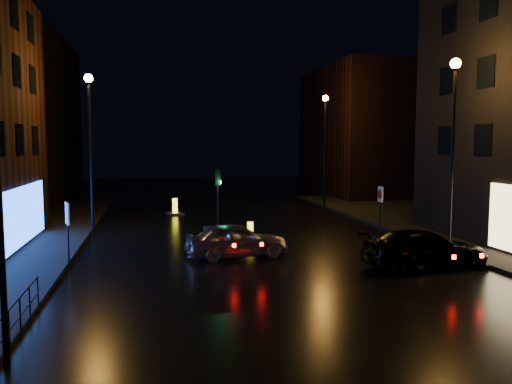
# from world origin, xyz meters

# --- Properties ---
(ground) EXTENTS (120.00, 120.00, 0.00)m
(ground) POSITION_xyz_m (0.00, 0.00, 0.00)
(ground) COLOR black
(ground) RESTS_ON ground
(building_far_left) EXTENTS (8.00, 16.00, 14.00)m
(building_far_left) POSITION_xyz_m (-16.00, 35.00, 7.00)
(building_far_left) COLOR black
(building_far_left) RESTS_ON ground
(building_far_right) EXTENTS (8.00, 14.00, 12.00)m
(building_far_right) POSITION_xyz_m (15.00, 32.00, 6.00)
(building_far_right) COLOR black
(building_far_right) RESTS_ON ground
(street_lamp_lfar) EXTENTS (0.44, 0.44, 8.37)m
(street_lamp_lfar) POSITION_xyz_m (-7.80, 14.00, 5.56)
(street_lamp_lfar) COLOR black
(street_lamp_lfar) RESTS_ON ground
(street_lamp_rnear) EXTENTS (0.44, 0.44, 8.37)m
(street_lamp_rnear) POSITION_xyz_m (7.80, 6.00, 5.56)
(street_lamp_rnear) COLOR black
(street_lamp_rnear) RESTS_ON ground
(street_lamp_rfar) EXTENTS (0.44, 0.44, 8.37)m
(street_lamp_rfar) POSITION_xyz_m (7.80, 22.00, 5.56)
(street_lamp_rfar) COLOR black
(street_lamp_rfar) RESTS_ON ground
(traffic_signal) EXTENTS (1.40, 2.40, 3.45)m
(traffic_signal) POSITION_xyz_m (-1.20, 14.00, 0.50)
(traffic_signal) COLOR black
(traffic_signal) RESTS_ON ground
(guard_railing) EXTENTS (0.05, 6.04, 1.00)m
(guard_railing) POSITION_xyz_m (-8.00, -1.00, 0.74)
(guard_railing) COLOR black
(guard_railing) RESTS_ON ground
(silver_hatchback) EXTENTS (4.45, 2.10, 1.47)m
(silver_hatchback) POSITION_xyz_m (-1.24, 7.53, 0.74)
(silver_hatchback) COLOR #9C9EA3
(silver_hatchback) RESTS_ON ground
(dark_sedan) EXTENTS (5.10, 2.28, 1.45)m
(dark_sedan) POSITION_xyz_m (5.67, 4.28, 0.73)
(dark_sedan) COLOR black
(dark_sedan) RESTS_ON ground
(bollard_near) EXTENTS (0.89, 1.23, 1.01)m
(bollard_near) POSITION_xyz_m (-0.07, 10.51, 0.22)
(bollard_near) COLOR black
(bollard_near) RESTS_ON ground
(bollard_far) EXTENTS (1.27, 1.50, 1.11)m
(bollard_far) POSITION_xyz_m (-3.22, 21.22, 0.24)
(bollard_far) COLOR black
(bollard_far) RESTS_ON ground
(road_sign_left) EXTENTS (0.25, 0.61, 2.59)m
(road_sign_left) POSITION_xyz_m (-7.90, 6.83, 1.94)
(road_sign_left) COLOR black
(road_sign_left) RESTS_ON ground
(road_sign_right) EXTENTS (0.10, 0.62, 2.54)m
(road_sign_right) POSITION_xyz_m (7.28, 11.62, 1.90)
(road_sign_right) COLOR black
(road_sign_right) RESTS_ON ground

